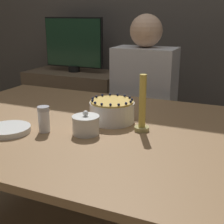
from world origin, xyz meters
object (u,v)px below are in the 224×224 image
Objects in this scene: cake at (112,111)px; sugar_shaker at (44,119)px; person_man_blue_shirt at (143,118)px; candle at (142,109)px; sugar_bowl at (86,125)px; tv_monitor at (73,44)px.

sugar_shaker is at bearing -132.15° from cake.
person_man_blue_shirt is (-0.06, 0.67, -0.25)m from cake.
sugar_shaker is 0.42m from candle.
sugar_shaker is (-0.17, -0.05, 0.02)m from sugar_bowl.
sugar_bowl is (-0.04, -0.19, -0.01)m from cake.
tv_monitor reaches higher than sugar_shaker.
cake is 1.86× the size of sugar_shaker.
candle is 0.45× the size of tv_monitor.
sugar_bowl is at bearing -58.08° from tv_monitor.
sugar_shaker is 0.96m from person_man_blue_shirt.
candle is (0.20, 0.13, 0.06)m from sugar_bowl.
sugar_bowl is at bearing 91.42° from person_man_blue_shirt.
cake is 0.18m from candle.
tv_monitor is at bearing 114.98° from sugar_shaker.
sugar_bowl is 1.49m from tv_monitor.
candle reaches higher than sugar_shaker.
tv_monitor is (-0.78, 1.25, 0.20)m from sugar_bowl.
cake is 0.72m from person_man_blue_shirt.
cake is 0.32m from sugar_shaker.
person_man_blue_shirt reaches higher than tv_monitor.
sugar_shaker is 1.44m from tv_monitor.
cake is 1.35m from tv_monitor.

